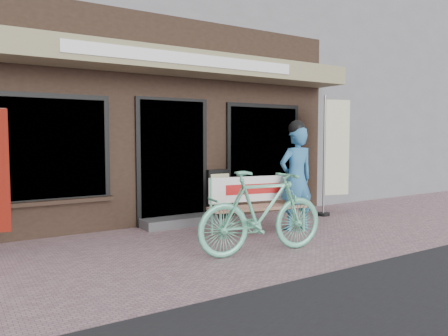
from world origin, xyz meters
TOP-DOWN VIEW (x-y plane):
  - ground at (0.00, 0.00)m, footprint 70.00×70.00m
  - storefront at (0.00, 4.96)m, footprint 7.00×6.77m
  - neighbor_right_near at (8.50, 5.50)m, footprint 10.00×7.00m
  - bench at (0.85, 0.67)m, footprint 1.68×0.69m
  - person at (1.48, 0.43)m, footprint 0.65×0.47m
  - bicycle at (0.12, -0.44)m, footprint 1.88×0.73m
  - nobori_cream at (3.03, 1.06)m, footprint 0.69×0.31m
  - menu_stand at (0.90, 1.90)m, footprint 0.46×0.10m

SIDE VIEW (x-z plane):
  - ground at x=0.00m, z-range 0.00..0.00m
  - menu_stand at x=0.90m, z-range 0.01..0.94m
  - bench at x=0.85m, z-range 0.08..0.96m
  - bicycle at x=0.12m, z-range 0.00..1.10m
  - person at x=1.48m, z-range -0.02..1.78m
  - nobori_cream at x=3.03m, z-range 0.04..2.35m
  - neighbor_right_near at x=8.50m, z-range 0.00..5.60m
  - storefront at x=0.00m, z-range -0.01..5.99m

